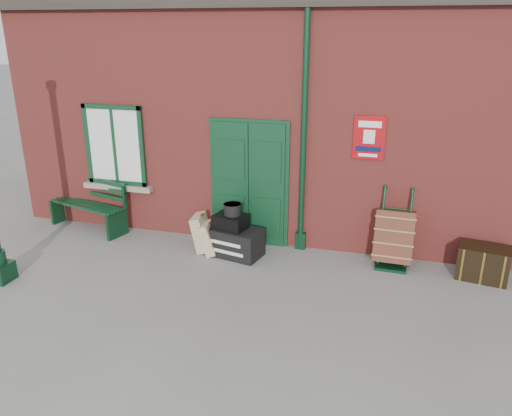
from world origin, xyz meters
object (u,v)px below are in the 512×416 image
(bench, at_px, (90,203))
(houdini_trunk, at_px, (233,242))
(porter_trolley, at_px, (394,237))
(dark_trunk, at_px, (483,263))

(bench, height_order, houdini_trunk, bench)
(bench, distance_m, houdini_trunk, 3.12)
(bench, xyz_separation_m, houdini_trunk, (3.07, -0.45, -0.27))
(bench, distance_m, porter_trolley, 5.72)
(porter_trolley, distance_m, dark_trunk, 1.39)
(houdini_trunk, height_order, dark_trunk, dark_trunk)
(porter_trolley, bearing_deg, bench, -178.85)
(dark_trunk, bearing_deg, houdini_trunk, -166.57)
(bench, distance_m, dark_trunk, 7.09)
(houdini_trunk, xyz_separation_m, dark_trunk, (4.01, 0.22, 0.03))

